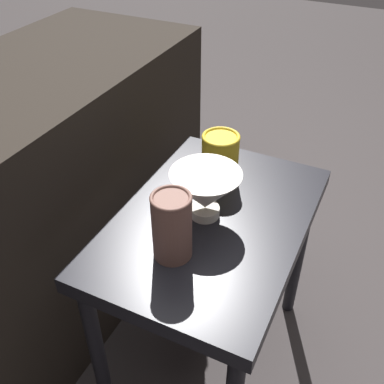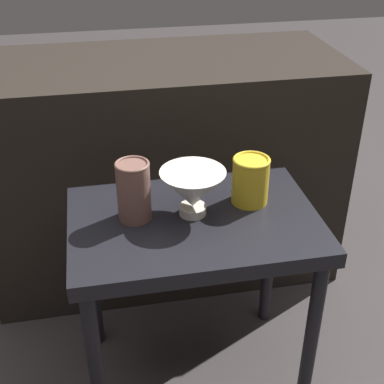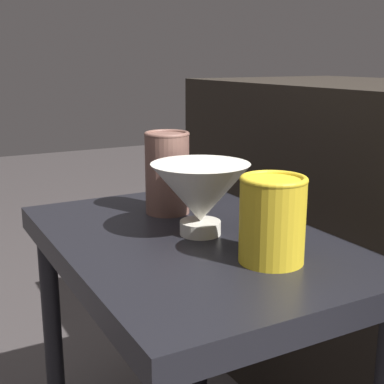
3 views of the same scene
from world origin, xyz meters
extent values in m
plane|color=#383333|center=(0.00, 0.00, 0.00)|extent=(8.00, 8.00, 0.00)
cube|color=black|center=(0.00, 0.00, 0.52)|extent=(0.61, 0.41, 0.04)
cylinder|color=black|center=(-0.27, -0.17, 0.25)|extent=(0.04, 0.04, 0.50)
cylinder|color=black|center=(0.27, -0.17, 0.25)|extent=(0.04, 0.04, 0.50)
cylinder|color=black|center=(-0.27, 0.17, 0.25)|extent=(0.04, 0.04, 0.50)
cylinder|color=black|center=(0.27, 0.17, 0.25)|extent=(0.04, 0.04, 0.50)
cube|color=black|center=(0.00, 0.55, 0.38)|extent=(1.15, 0.50, 0.76)
cylinder|color=silver|center=(0.00, 0.02, 0.55)|extent=(0.07, 0.07, 0.02)
cone|color=silver|center=(0.00, 0.02, 0.60)|extent=(0.16, 0.16, 0.09)
cylinder|color=brown|center=(-0.14, 0.03, 0.61)|extent=(0.08, 0.08, 0.15)
torus|color=brown|center=(-0.14, 0.03, 0.68)|extent=(0.08, 0.08, 0.01)
cylinder|color=gold|center=(0.15, 0.05, 0.59)|extent=(0.09, 0.09, 0.12)
torus|color=gold|center=(0.15, 0.05, 0.65)|extent=(0.09, 0.09, 0.01)
camera|label=1|loc=(-0.72, -0.29, 1.20)|focal=42.00mm
camera|label=2|loc=(-0.21, -1.06, 1.26)|focal=50.00mm
camera|label=3|loc=(0.72, -0.39, 0.81)|focal=50.00mm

